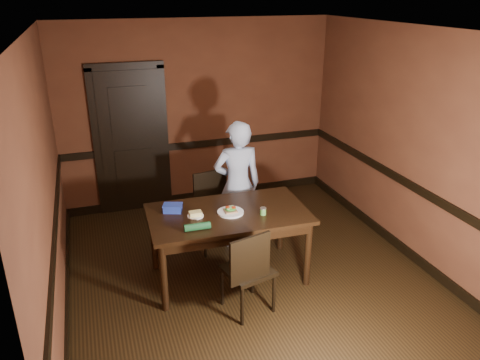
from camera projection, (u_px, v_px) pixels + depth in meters
floor at (250, 275)px, 5.39m from camera, size 4.00×4.50×0.01m
ceiling at (252, 30)px, 4.36m from camera, size 4.00×4.50×0.01m
wall_back at (199, 115)px, 6.85m from camera, size 4.00×0.02×2.70m
wall_front at (374, 286)px, 2.90m from camera, size 4.00×0.02×2.70m
wall_left at (46, 190)px, 4.28m from camera, size 0.02×4.50×2.70m
wall_right at (411, 146)px, 5.47m from camera, size 0.02×4.50×2.70m
dado_back at (200, 144)px, 7.01m from camera, size 4.00×0.03×0.10m
dado_left at (55, 233)px, 4.46m from camera, size 0.03×4.50×0.10m
dado_right at (405, 182)px, 5.63m from camera, size 0.03×4.50×0.10m
baseboard_back at (202, 195)px, 7.32m from camera, size 4.00×0.03×0.12m
baseboard_left at (67, 305)px, 4.78m from camera, size 0.03×4.50×0.12m
baseboard_right at (396, 243)px, 5.95m from camera, size 0.03×4.50×0.12m
door at (131, 139)px, 6.62m from camera, size 1.05×0.07×2.20m
dining_table at (228, 245)px, 5.23m from camera, size 1.76×1.03×0.81m
chair_far at (212, 213)px, 5.81m from camera, size 0.51×0.51×0.95m
chair_near at (248, 269)px, 4.66m from camera, size 0.53×0.53×0.94m
person at (237, 185)px, 5.77m from camera, size 0.62×0.44×1.63m
sandwich_plate at (231, 211)px, 5.05m from camera, size 0.29×0.29×0.07m
sauce_jar at (263, 211)px, 5.01m from camera, size 0.07×0.07×0.08m
cheese_saucer at (195, 214)px, 4.97m from camera, size 0.18×0.18×0.06m
food_tub at (173, 208)px, 5.07m from camera, size 0.24×0.20×0.09m
wrapped_veg at (197, 227)px, 4.69m from camera, size 0.27×0.08×0.07m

